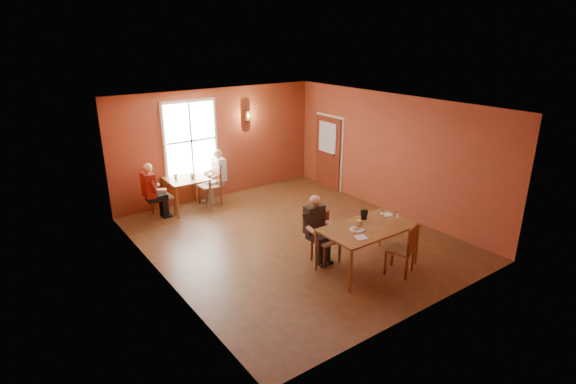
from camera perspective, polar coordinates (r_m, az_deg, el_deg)
ground at (r=10.18m, az=0.66°, el=-5.88°), size 6.00×7.00×0.01m
wall_back at (r=12.52m, az=-8.90°, el=6.08°), size 6.00×0.04×3.00m
wall_front at (r=7.29m, az=17.27°, el=-4.63°), size 6.00×0.04×3.00m
wall_left at (r=8.31m, az=-16.23°, el=-1.52°), size 0.04×7.00×3.00m
wall_right at (r=11.59m, az=12.77°, el=4.74°), size 0.04×7.00×3.00m
ceiling at (r=9.29m, az=0.73°, el=11.06°), size 6.00×7.00×0.04m
window at (r=12.10m, az=-12.22°, el=6.38°), size 1.36×0.10×1.96m
door at (r=13.25m, az=5.06°, el=4.99°), size 0.12×1.04×2.10m
wall_sconce at (r=12.71m, az=-5.20°, el=9.67°), size 0.16×0.16×0.28m
main_table at (r=8.94m, az=10.01°, el=-6.91°), size 1.86×1.04×0.87m
chair_diner_main at (r=9.03m, az=4.85°, el=-5.97°), size 0.44×0.44×0.99m
diner_main at (r=8.93m, az=5.00°, el=-5.07°), size 0.53×0.53×1.33m
chair_empty at (r=8.84m, az=14.08°, el=-7.01°), size 0.59×0.59×1.02m
plate_food at (r=8.57m, az=8.76°, el=-4.69°), size 0.34×0.34×0.04m
sandwich at (r=8.68m, az=8.99°, el=-4.07°), size 0.12×0.11×0.12m
goblet_a at (r=9.09m, az=11.88°, el=-2.82°), size 0.11×0.11×0.22m
goblet_b at (r=9.09m, az=13.56°, el=-3.01°), size 0.10×0.10×0.20m
goblet_c at (r=8.82m, az=12.52°, el=-3.66°), size 0.08×0.08×0.20m
menu_stand at (r=9.02m, az=9.64°, el=-2.88°), size 0.14×0.10×0.21m
knife at (r=8.56m, az=11.08°, el=-5.00°), size 0.23×0.08×0.00m
napkin at (r=8.30m, az=9.25°, el=-5.70°), size 0.26×0.26×0.01m
side_plate at (r=9.39m, az=12.47°, el=-2.80°), size 0.23×0.23×0.02m
second_table at (r=11.91m, az=-12.71°, el=-0.25°), size 0.97×0.97×0.86m
chair_diner_white at (r=12.12m, az=-9.94°, el=0.88°), size 0.48×0.48×1.09m
diner_white at (r=12.09m, az=-9.86°, el=1.61°), size 0.56×0.56×1.40m
chair_diner_maroon at (r=11.67m, az=-15.65°, el=-0.51°), size 0.45×0.45×1.02m
diner_maroon at (r=11.60m, az=-15.87°, el=0.33°), size 0.56×0.56×1.39m
cup_a at (r=11.73m, az=-12.02°, el=1.98°), size 0.16×0.16×0.11m
cup_b at (r=11.83m, az=-14.09°, el=1.95°), size 0.11×0.11×0.10m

